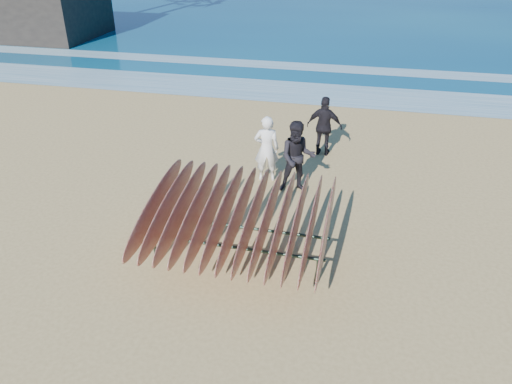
{
  "coord_description": "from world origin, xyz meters",
  "views": [
    {
      "loc": [
        1.82,
        -7.23,
        5.5
      ],
      "look_at": [
        0.0,
        0.8,
        0.95
      ],
      "focal_mm": 35.0,
      "sensor_mm": 36.0,
      "label": 1
    }
  ],
  "objects_px": {
    "person_white": "(267,149)",
    "person_dark_b": "(324,126)",
    "surfboard_rack": "(238,217)",
    "person_dark_a": "(297,157)"
  },
  "relations": [
    {
      "from": "person_white",
      "to": "surfboard_rack",
      "type": "bearing_deg",
      "value": 82.29
    },
    {
      "from": "person_white",
      "to": "person_dark_b",
      "type": "xyz_separation_m",
      "value": [
        1.16,
        1.74,
        -0.01
      ]
    },
    {
      "from": "person_white",
      "to": "person_dark_b",
      "type": "relative_size",
      "value": 1.01
    },
    {
      "from": "surfboard_rack",
      "to": "person_dark_a",
      "type": "distance_m",
      "value": 2.91
    },
    {
      "from": "person_dark_b",
      "to": "person_white",
      "type": "bearing_deg",
      "value": 61.26
    },
    {
      "from": "person_dark_b",
      "to": "person_dark_a",
      "type": "bearing_deg",
      "value": 84.82
    },
    {
      "from": "person_white",
      "to": "person_dark_a",
      "type": "height_order",
      "value": "person_dark_a"
    },
    {
      "from": "surfboard_rack",
      "to": "person_white",
      "type": "bearing_deg",
      "value": 93.66
    },
    {
      "from": "person_dark_a",
      "to": "surfboard_rack",
      "type": "bearing_deg",
      "value": -113.37
    },
    {
      "from": "surfboard_rack",
      "to": "person_dark_b",
      "type": "height_order",
      "value": "person_dark_b"
    }
  ]
}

